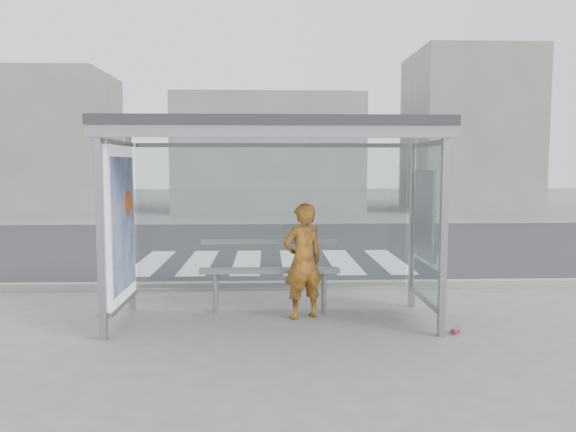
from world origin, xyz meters
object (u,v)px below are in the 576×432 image
object	(u,v)px
person	(303,261)
bench	(270,270)
soda_can	(455,331)
bus_shelter	(244,170)

from	to	relation	value
person	bench	distance (m)	0.57
person	soda_can	bearing A→B (deg)	134.44
person	soda_can	size ratio (longest dim) A/B	11.60
person	soda_can	xyz separation A→B (m)	(1.81, -0.79, -0.74)
bench	soda_can	world-z (taller)	bench
bench	soda_can	bearing A→B (deg)	-26.25
bus_shelter	person	size ratio (longest dim) A/B	2.75
bus_shelter	soda_can	xyz separation A→B (m)	(2.57, -0.67, -1.95)
person	bench	size ratio (longest dim) A/B	0.80
soda_can	bus_shelter	bearing A→B (deg)	165.32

